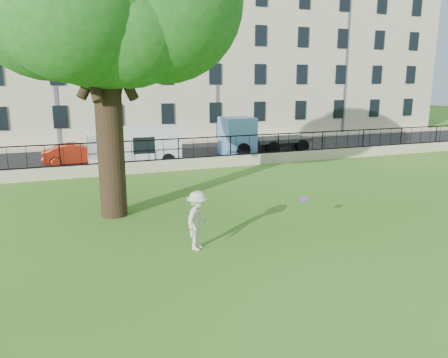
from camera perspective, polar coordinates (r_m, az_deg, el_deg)
name	(u,v)px	position (r m, az deg, el deg)	size (l,w,h in m)	color
ground	(284,248)	(13.03, 7.86, -8.93)	(120.00, 120.00, 0.00)	#396C19
retaining_wall	(179,164)	(23.78, -5.90, 1.91)	(50.00, 0.40, 0.60)	tan
iron_railing	(179,149)	(23.63, -5.95, 3.94)	(50.00, 0.05, 1.13)	black
street	(160,156)	(28.33, -8.31, 3.02)	(60.00, 9.00, 0.01)	black
sidewalk	(145,144)	(33.36, -10.24, 4.54)	(60.00, 1.40, 0.12)	tan
building_row	(129,53)	(38.66, -12.25, 15.77)	(56.40, 10.40, 13.80)	beige
man	(198,220)	(12.58, -3.44, -5.42)	(1.12, 0.65, 1.74)	beige
frisbee	(303,199)	(14.31, 10.30, -2.59)	(0.27, 0.27, 0.03)	purple
red_sedan	(77,154)	(26.35, -18.62, 3.08)	(1.31, 3.75, 1.23)	#B32B16
white_van	(134,146)	(25.57, -11.67, 4.24)	(5.11, 1.99, 2.15)	silver
blue_truck	(264,135)	(29.08, 5.18, 5.76)	(5.77, 2.05, 2.42)	#568FCB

